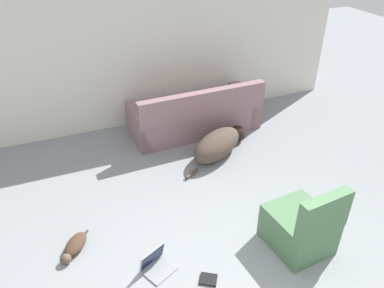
{
  "coord_description": "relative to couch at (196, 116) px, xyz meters",
  "views": [
    {
      "loc": [
        -1.13,
        -1.58,
        3.13
      ],
      "look_at": [
        0.39,
        2.16,
        0.61
      ],
      "focal_mm": 35.0,
      "sensor_mm": 36.0,
      "label": 1
    }
  ],
  "objects": [
    {
      "name": "book_black",
      "position": [
        -1.03,
        -2.81,
        -0.26
      ],
      "size": [
        0.22,
        0.21,
        0.02
      ],
      "rotation": [
        0.0,
        0.0,
        -0.57
      ],
      "color": "black",
      "rests_on": "ground_plane"
    },
    {
      "name": "laptop_open",
      "position": [
        -1.46,
        -2.47,
        -0.2
      ],
      "size": [
        0.4,
        0.37,
        0.22
      ],
      "rotation": [
        0.0,
        0.0,
        0.45
      ],
      "color": "gray",
      "rests_on": "ground_plane"
    },
    {
      "name": "wall_back",
      "position": [
        -0.97,
        0.66,
        0.98
      ],
      "size": [
        7.74,
        0.06,
        2.49
      ],
      "color": "silver",
      "rests_on": "ground_plane"
    },
    {
      "name": "couch",
      "position": [
        0.0,
        0.0,
        0.0
      ],
      "size": [
        2.11,
        0.89,
        0.83
      ],
      "rotation": [
        0.0,
        0.0,
        3.17
      ],
      "color": "gray",
      "rests_on": "ground_plane"
    },
    {
      "name": "side_chair",
      "position": [
        0.07,
        -2.77,
        0.02
      ],
      "size": [
        0.64,
        0.71,
        0.86
      ],
      "rotation": [
        0.0,
        0.0,
        3.24
      ],
      "color": "#4C754C",
      "rests_on": "ground_plane"
    },
    {
      "name": "dog",
      "position": [
        0.04,
        -0.8,
        -0.08
      ],
      "size": [
        1.31,
        0.9,
        0.39
      ],
      "rotation": [
        0.0,
        0.0,
        0.53
      ],
      "color": "#4C3D33",
      "rests_on": "ground_plane"
    },
    {
      "name": "cat",
      "position": [
        -2.21,
        -1.91,
        -0.21
      ],
      "size": [
        0.37,
        0.46,
        0.12
      ],
      "rotation": [
        0.0,
        0.0,
        4.09
      ],
      "color": "#473323",
      "rests_on": "ground_plane"
    }
  ]
}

